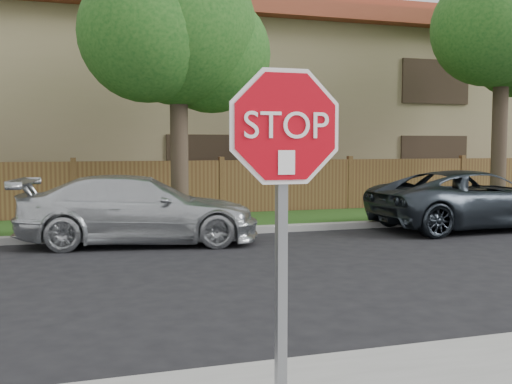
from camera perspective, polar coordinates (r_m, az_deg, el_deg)
name	(u,v)px	position (r m, az deg, el deg)	size (l,w,h in m)	color
far_curb	(76,238)	(13.28, -16.73, -4.17)	(70.00, 0.30, 0.15)	gray
grass_strip	(75,228)	(14.92, -16.82, -3.29)	(70.00, 3.00, 0.12)	#1E4714
fence	(74,192)	(16.43, -16.95, 0.00)	(70.00, 0.12, 1.60)	brown
apartment_building	(70,102)	(22.03, -17.28, 8.20)	(35.20, 9.20, 7.20)	#94855C
tree_mid	(180,27)	(15.06, -7.27, 15.34)	(4.80, 3.90, 7.35)	#382B21
tree_right	(507,22)	(19.30, 22.76, 14.72)	(4.80, 3.90, 8.20)	#382B21
stop_sign	(284,178)	(3.74, 2.68, 1.31)	(1.01, 0.13, 2.55)	gray
sedan_right	(140,210)	(12.53, -11.03, -1.66)	(1.98, 4.87, 1.41)	silver
sedan_far_right	(474,200)	(15.44, 20.03, -0.68)	(2.36, 5.12, 1.42)	#313941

